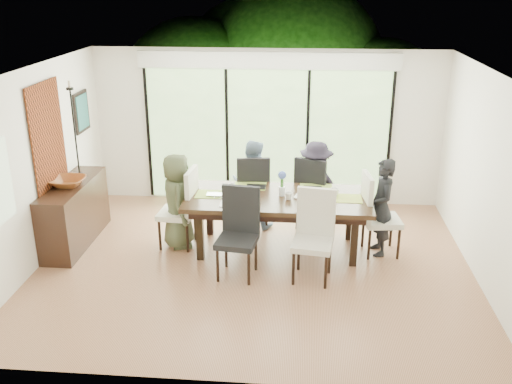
# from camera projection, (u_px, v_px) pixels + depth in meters

# --- Properties ---
(floor) EXTENTS (6.00, 5.00, 0.01)m
(floor) POSITION_uv_depth(u_px,v_px,m) (254.00, 265.00, 8.03)
(floor) COLOR brown
(floor) RESTS_ON ground
(ceiling) EXTENTS (6.00, 5.00, 0.01)m
(ceiling) POSITION_uv_depth(u_px,v_px,m) (254.00, 71.00, 7.07)
(ceiling) COLOR white
(ceiling) RESTS_ON wall_back
(wall_back) EXTENTS (6.00, 0.02, 2.70)m
(wall_back) POSITION_uv_depth(u_px,v_px,m) (267.00, 127.00, 9.89)
(wall_back) COLOR white
(wall_back) RESTS_ON floor
(wall_front) EXTENTS (6.00, 0.02, 2.70)m
(wall_front) POSITION_uv_depth(u_px,v_px,m) (230.00, 262.00, 5.21)
(wall_front) COLOR white
(wall_front) RESTS_ON floor
(wall_left) EXTENTS (0.02, 5.00, 2.70)m
(wall_left) POSITION_uv_depth(u_px,v_px,m) (36.00, 168.00, 7.79)
(wall_left) COLOR silver
(wall_left) RESTS_ON floor
(wall_right) EXTENTS (0.02, 5.00, 2.70)m
(wall_right) POSITION_uv_depth(u_px,v_px,m) (488.00, 181.00, 7.31)
(wall_right) COLOR white
(wall_right) RESTS_ON floor
(glass_doors) EXTENTS (4.20, 0.02, 2.30)m
(glass_doors) POSITION_uv_depth(u_px,v_px,m) (267.00, 136.00, 9.91)
(glass_doors) COLOR #598C3F
(glass_doors) RESTS_ON wall_back
(blinds_header) EXTENTS (4.40, 0.06, 0.28)m
(blinds_header) POSITION_uv_depth(u_px,v_px,m) (268.00, 61.00, 9.44)
(blinds_header) COLOR white
(blinds_header) RESTS_ON wall_back
(mullion_a) EXTENTS (0.05, 0.04, 2.30)m
(mullion_a) POSITION_uv_depth(u_px,v_px,m) (149.00, 134.00, 10.07)
(mullion_a) COLOR black
(mullion_a) RESTS_ON wall_back
(mullion_b) EXTENTS (0.05, 0.04, 2.30)m
(mullion_b) POSITION_uv_depth(u_px,v_px,m) (227.00, 136.00, 9.95)
(mullion_b) COLOR black
(mullion_b) RESTS_ON wall_back
(mullion_c) EXTENTS (0.05, 0.04, 2.30)m
(mullion_c) POSITION_uv_depth(u_px,v_px,m) (307.00, 138.00, 9.84)
(mullion_c) COLOR black
(mullion_c) RESTS_ON wall_back
(mullion_d) EXTENTS (0.05, 0.04, 2.30)m
(mullion_d) POSITION_uv_depth(u_px,v_px,m) (390.00, 139.00, 9.73)
(mullion_d) COLOR black
(mullion_d) RESTS_ON wall_back
(deck) EXTENTS (6.00, 1.80, 0.10)m
(deck) POSITION_uv_depth(u_px,v_px,m) (270.00, 186.00, 11.21)
(deck) COLOR brown
(deck) RESTS_ON ground
(rail_top) EXTENTS (6.00, 0.08, 0.06)m
(rail_top) POSITION_uv_depth(u_px,v_px,m) (273.00, 145.00, 11.75)
(rail_top) COLOR brown
(rail_top) RESTS_ON deck
(foliage_left) EXTENTS (3.20, 3.20, 3.20)m
(foliage_left) POSITION_uv_depth(u_px,v_px,m) (194.00, 92.00, 12.51)
(foliage_left) COLOR #14380F
(foliage_left) RESTS_ON ground
(foliage_mid) EXTENTS (4.00, 4.00, 4.00)m
(foliage_mid) POSITION_uv_depth(u_px,v_px,m) (295.00, 72.00, 12.77)
(foliage_mid) COLOR #14380F
(foliage_mid) RESTS_ON ground
(foliage_right) EXTENTS (2.80, 2.80, 2.80)m
(foliage_right) POSITION_uv_depth(u_px,v_px,m) (379.00, 105.00, 12.06)
(foliage_right) COLOR #14380F
(foliage_right) RESTS_ON ground
(foliage_far) EXTENTS (3.60, 3.60, 3.60)m
(foliage_far) POSITION_uv_depth(u_px,v_px,m) (254.00, 75.00, 13.56)
(foliage_far) COLOR #14380F
(foliage_far) RESTS_ON ground
(table_top) EXTENTS (2.66, 1.22, 0.07)m
(table_top) POSITION_uv_depth(u_px,v_px,m) (278.00, 199.00, 8.22)
(table_top) COLOR black
(table_top) RESTS_ON floor
(table_apron) EXTENTS (2.44, 1.00, 0.11)m
(table_apron) POSITION_uv_depth(u_px,v_px,m) (278.00, 205.00, 8.26)
(table_apron) COLOR black
(table_apron) RESTS_ON floor
(table_leg_fl) EXTENTS (0.10, 0.10, 0.77)m
(table_leg_fl) POSITION_uv_depth(u_px,v_px,m) (200.00, 235.00, 8.06)
(table_leg_fl) COLOR black
(table_leg_fl) RESTS_ON floor
(table_leg_fr) EXTENTS (0.10, 0.10, 0.77)m
(table_leg_fr) POSITION_uv_depth(u_px,v_px,m) (354.00, 240.00, 7.88)
(table_leg_fr) COLOR black
(table_leg_fr) RESTS_ON floor
(table_leg_bl) EXTENTS (0.10, 0.10, 0.77)m
(table_leg_bl) POSITION_uv_depth(u_px,v_px,m) (210.00, 211.00, 8.86)
(table_leg_bl) COLOR black
(table_leg_bl) RESTS_ON floor
(table_leg_br) EXTENTS (0.10, 0.10, 0.77)m
(table_leg_br) POSITION_uv_depth(u_px,v_px,m) (350.00, 216.00, 8.68)
(table_leg_br) COLOR black
(table_leg_br) RESTS_ON floor
(chair_left_end) EXTENTS (0.55, 0.55, 1.22)m
(chair_left_end) POSITION_uv_depth(u_px,v_px,m) (177.00, 207.00, 8.41)
(chair_left_end) COLOR white
(chair_left_end) RESTS_ON floor
(chair_right_end) EXTENTS (0.57, 0.57, 1.22)m
(chair_right_end) POSITION_uv_depth(u_px,v_px,m) (382.00, 214.00, 8.17)
(chair_right_end) COLOR silver
(chair_right_end) RESTS_ON floor
(chair_far_left) EXTENTS (0.58, 0.58, 1.22)m
(chair_far_left) POSITION_uv_depth(u_px,v_px,m) (253.00, 189.00, 9.12)
(chair_far_left) COLOR black
(chair_far_left) RESTS_ON floor
(chair_far_right) EXTENTS (0.67, 0.67, 1.22)m
(chair_far_right) POSITION_uv_depth(u_px,v_px,m) (315.00, 191.00, 9.04)
(chair_far_right) COLOR black
(chair_far_right) RESTS_ON floor
(chair_near_left) EXTENTS (0.57, 0.57, 1.22)m
(chair_near_left) POSITION_uv_depth(u_px,v_px,m) (237.00, 235.00, 7.52)
(chair_near_left) COLOR black
(chair_near_left) RESTS_ON floor
(chair_near_right) EXTENTS (0.58, 0.58, 1.22)m
(chair_near_right) POSITION_uv_depth(u_px,v_px,m) (313.00, 237.00, 7.44)
(chair_near_right) COLOR silver
(chair_near_right) RESTS_ON floor
(person_left_end) EXTENTS (0.58, 0.75, 1.43)m
(person_left_end) POSITION_uv_depth(u_px,v_px,m) (178.00, 201.00, 8.37)
(person_left_end) COLOR #4A5438
(person_left_end) RESTS_ON floor
(person_right_end) EXTENTS (0.51, 0.72, 1.43)m
(person_right_end) POSITION_uv_depth(u_px,v_px,m) (382.00, 207.00, 8.13)
(person_right_end) COLOR black
(person_right_end) RESTS_ON floor
(person_far_left) EXTENTS (0.75, 0.56, 1.43)m
(person_far_left) POSITION_uv_depth(u_px,v_px,m) (252.00, 184.00, 9.06)
(person_far_left) COLOR #7691AB
(person_far_left) RESTS_ON floor
(person_far_right) EXTENTS (0.74, 0.55, 1.43)m
(person_far_right) POSITION_uv_depth(u_px,v_px,m) (316.00, 186.00, 8.98)
(person_far_right) COLOR black
(person_far_right) RESTS_ON floor
(placemat_left) EXTENTS (0.49, 0.36, 0.01)m
(placemat_left) POSITION_uv_depth(u_px,v_px,m) (213.00, 194.00, 8.29)
(placemat_left) COLOR #8DAA3C
(placemat_left) RESTS_ON table_top
(placemat_right) EXTENTS (0.49, 0.36, 0.01)m
(placemat_right) POSITION_uv_depth(u_px,v_px,m) (345.00, 198.00, 8.13)
(placemat_right) COLOR #9DB03E
(placemat_right) RESTS_ON table_top
(placemat_far_l) EXTENTS (0.49, 0.36, 0.01)m
(placemat_far_l) POSITION_uv_depth(u_px,v_px,m) (250.00, 186.00, 8.62)
(placemat_far_l) COLOR #96B13F
(placemat_far_l) RESTS_ON table_top
(placemat_far_r) EXTENTS (0.49, 0.36, 0.01)m
(placemat_far_r) POSITION_uv_depth(u_px,v_px,m) (316.00, 188.00, 8.54)
(placemat_far_r) COLOR olive
(placemat_far_r) RESTS_ON table_top
(placemat_paper) EXTENTS (0.49, 0.36, 0.01)m
(placemat_paper) POSITION_uv_depth(u_px,v_px,m) (238.00, 203.00, 7.97)
(placemat_paper) COLOR white
(placemat_paper) RESTS_ON table_top
(tablet_far_l) EXTENTS (0.29, 0.20, 0.01)m
(tablet_far_l) POSITION_uv_depth(u_px,v_px,m) (256.00, 187.00, 8.56)
(tablet_far_l) COLOR black
(tablet_far_l) RESTS_ON table_top
(tablet_far_r) EXTENTS (0.27, 0.19, 0.01)m
(tablet_far_r) POSITION_uv_depth(u_px,v_px,m) (313.00, 188.00, 8.49)
(tablet_far_r) COLOR black
(tablet_far_r) RESTS_ON table_top
(papers) EXTENTS (0.33, 0.24, 0.00)m
(papers) POSITION_uv_depth(u_px,v_px,m) (327.00, 199.00, 8.11)
(papers) COLOR white
(papers) RESTS_ON table_top
(platter_base) EXTENTS (0.29, 0.29, 0.03)m
(platter_base) POSITION_uv_depth(u_px,v_px,m) (238.00, 202.00, 7.97)
(platter_base) COLOR white
(platter_base) RESTS_ON table_top
(platter_snacks) EXTENTS (0.22, 0.22, 0.02)m
(platter_snacks) POSITION_uv_depth(u_px,v_px,m) (238.00, 200.00, 7.96)
(platter_snacks) COLOR orange
(platter_snacks) RESTS_ON table_top
(vase) EXTENTS (0.09, 0.09, 0.13)m
(vase) POSITION_uv_depth(u_px,v_px,m) (282.00, 191.00, 8.23)
(vase) COLOR silver
(vase) RESTS_ON table_top
(hyacinth_stems) EXTENTS (0.04, 0.04, 0.18)m
(hyacinth_stems) POSITION_uv_depth(u_px,v_px,m) (282.00, 182.00, 8.18)
(hyacinth_stems) COLOR #337226
(hyacinth_stems) RESTS_ON table_top
(hyacinth_blooms) EXTENTS (0.12, 0.12, 0.12)m
(hyacinth_blooms) POSITION_uv_depth(u_px,v_px,m) (282.00, 175.00, 8.14)
(hyacinth_blooms) COLOR #4C63BE
(hyacinth_blooms) RESTS_ON table_top
(laptop) EXTENTS (0.37, 0.25, 0.03)m
(laptop) POSITION_uv_depth(u_px,v_px,m) (219.00, 196.00, 8.18)
(laptop) COLOR silver
(laptop) RESTS_ON table_top
(cup_a) EXTENTS (0.19, 0.19, 0.11)m
(cup_a) POSITION_uv_depth(u_px,v_px,m) (231.00, 188.00, 8.39)
(cup_a) COLOR white
(cup_a) RESTS_ON table_top
(cup_b) EXTENTS (0.15, 0.15, 0.10)m
(cup_b) POSITION_uv_depth(u_px,v_px,m) (288.00, 196.00, 8.09)
(cup_b) COLOR white
(cup_b) RESTS_ON table_top
(cup_c) EXTENTS (0.14, 0.14, 0.11)m
(cup_c) POSITION_uv_depth(u_px,v_px,m) (334.00, 192.00, 8.22)
(cup_c) COLOR white
(cup_c) RESTS_ON table_top
(book) EXTENTS (0.23, 0.28, 0.02)m
(book) POSITION_uv_depth(u_px,v_px,m) (296.00, 195.00, 8.23)
(book) COLOR white
(book) RESTS_ON table_top
(sideboard) EXTENTS (0.47, 1.68, 0.95)m
(sideboard) POSITION_uv_depth(u_px,v_px,m) (75.00, 213.00, 8.55)
(sideboard) COLOR black
(sideboard) RESTS_ON floor
(bowl) EXTENTS (0.50, 0.50, 0.12)m
(bowl) POSITION_uv_depth(u_px,v_px,m) (68.00, 182.00, 8.27)
(bowl) COLOR brown
(bowl) RESTS_ON sideboard
(candlestick_base) EXTENTS (0.11, 0.11, 0.04)m
(candlestick_base) POSITION_uv_depth(u_px,v_px,m) (80.00, 175.00, 8.70)
(candlestick_base) COLOR black
(candlestick_base) RESTS_ON sideboard
(candlestick_shaft) EXTENTS (0.03, 0.03, 1.31)m
(candlestick_shaft) POSITION_uv_depth(u_px,v_px,m) (75.00, 132.00, 8.47)
(candlestick_shaft) COLOR black
(candlestick_shaft) RESTS_ON sideboard
(candlestick_pan) EXTENTS (0.11, 0.11, 0.03)m
(candlestick_pan) POSITION_uv_depth(u_px,v_px,m) (70.00, 89.00, 8.24)
(candlestick_pan) COLOR black
(candlestick_pan) RESTS_ON sideboard
(candle) EXTENTS (0.04, 0.04, 0.11)m
(candle) POSITION_uv_depth(u_px,v_px,m) (69.00, 84.00, 8.22)
(candle) COLOR silver
(candle) RESTS_ON sideboard
(tapestry) EXTENTS (0.02, 1.00, 1.50)m
(tapestry) POSITION_uv_depth(u_px,v_px,m) (48.00, 135.00, 8.04)
(tapestry) COLOR maroon
(tapestry) RESTS_ON wall_left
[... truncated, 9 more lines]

